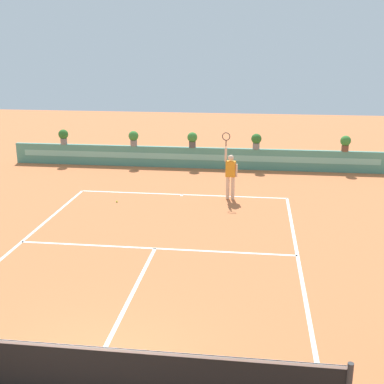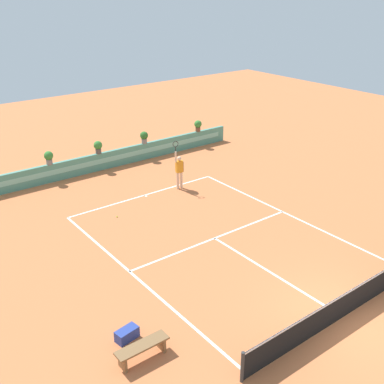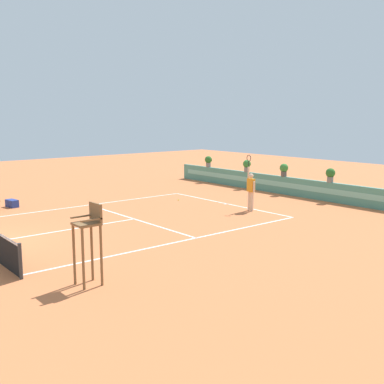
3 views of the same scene
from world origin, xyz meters
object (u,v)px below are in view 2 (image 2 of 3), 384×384
Objects in this scene: bench_courtside at (142,348)px; potted_plant_right at (144,137)px; potted_plant_centre at (98,146)px; gear_bag at (127,334)px; tennis_player at (179,169)px; potted_plant_left at (49,157)px; tennis_ball_near_baseline at (117,217)px; potted_plant_far_right at (198,125)px.

potted_plant_right reaches higher than bench_courtside.
gear_bag is at bearing -114.09° from potted_plant_centre.
tennis_player is (7.99, 9.23, 0.67)m from bench_courtside.
tennis_player is at bearing -101.01° from potted_plant_right.
bench_courtside is at bearing -112.81° from potted_plant_centre.
potted_plant_centre is at bearing 67.19° from bench_courtside.
potted_plant_left is (-5.87, 0.00, 0.00)m from potted_plant_right.
potted_plant_right is (5.16, 5.81, 1.38)m from tennis_ball_near_baseline.
potted_plant_right is at bearing 0.00° from potted_plant_left.
potted_plant_left is (-4.93, 4.85, 0.36)m from tennis_player.
potted_plant_centre is 7.07m from potted_plant_far_right.
potted_plant_centre is at bearing 180.00° from potted_plant_right.
potted_plant_right is 1.00× the size of potted_plant_centre.
tennis_player reaches higher than potted_plant_right.
potted_plant_far_right is (4.05, 0.00, 0.00)m from potted_plant_right.
potted_plant_right is at bearing 0.00° from potted_plant_centre.
potted_plant_far_right reaches higher than gear_bag.
bench_courtside is at bearing -132.71° from potted_plant_far_right.
potted_plant_centre reaches higher than tennis_ball_near_baseline.
gear_bag is 10.29× the size of tennis_ball_near_baseline.
gear_bag is 11.47m from tennis_player.
tennis_player is 6.97m from potted_plant_far_right.
potted_plant_left is at bearing 77.73° from bench_courtside.
bench_courtside is 23.53× the size of tennis_ball_near_baseline.
potted_plant_centre is at bearing 180.00° from potted_plant_far_right.
gear_bag is 14.39m from potted_plant_centre.
potted_plant_far_right is 1.00× the size of potted_plant_left.
bench_courtside is at bearing -114.55° from tennis_ball_near_baseline.
potted_plant_right is at bearing 57.59° from bench_courtside.
gear_bag is (0.06, 0.98, -0.20)m from bench_courtside.
potted_plant_far_right reaches higher than tennis_ball_near_baseline.
gear_bag is 8.17m from tennis_ball_near_baseline.
potted_plant_left is (-0.71, 5.81, 1.38)m from tennis_ball_near_baseline.
gear_bag is 0.97× the size of potted_plant_left.
gear_bag is at bearing -133.87° from tennis_player.
tennis_player reaches higher than potted_plant_centre.
gear_bag is at bearing -102.89° from potted_plant_left.
tennis_ball_near_baseline is at bearing -83.00° from potted_plant_left.
bench_courtside is 16.70m from potted_plant_right.
potted_plant_centre is (-3.02, 0.00, 0.00)m from potted_plant_right.
potted_plant_left is (-2.86, 0.00, 0.00)m from potted_plant_centre.
gear_bag is 15.86m from potted_plant_right.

